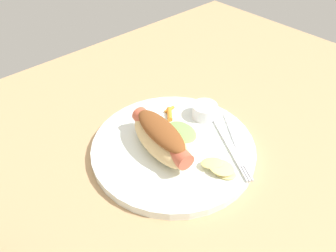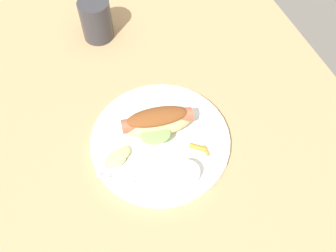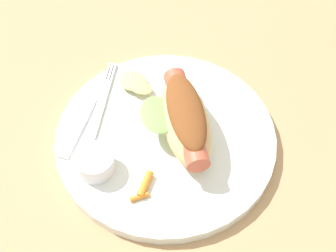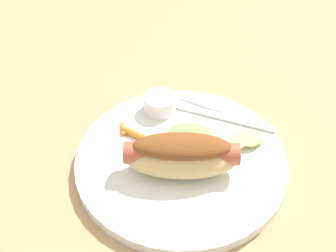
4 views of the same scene
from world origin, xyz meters
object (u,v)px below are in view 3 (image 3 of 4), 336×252
object	(u,v)px
knife	(84,117)
sauce_ramekin	(95,163)
plate	(166,139)
carrot_garnish	(144,187)
hot_dog	(185,119)
chips_pile	(133,82)
fork	(99,111)

from	to	relation	value
knife	sauce_ramekin	bearing A→B (deg)	-146.58
plate	carrot_garnish	world-z (taller)	carrot_garnish
hot_dog	sauce_ramekin	size ratio (longest dim) A/B	3.14
hot_dog	chips_pile	distance (cm)	10.79
carrot_garnish	chips_pile	bearing A→B (deg)	77.28
sauce_ramekin	fork	world-z (taller)	sauce_ramekin
knife	plate	bearing A→B (deg)	-87.59
chips_pile	sauce_ramekin	bearing A→B (deg)	-126.57
plate	knife	size ratio (longest dim) A/B	2.12
plate	hot_dog	distance (cm)	4.50
hot_dog	chips_pile	world-z (taller)	hot_dog
knife	carrot_garnish	distance (cm)	13.56
chips_pile	fork	bearing A→B (deg)	-153.22
chips_pile	hot_dog	bearing A→B (deg)	-68.35
knife	carrot_garnish	bearing A→B (deg)	-125.01
hot_dog	carrot_garnish	xyz separation A→B (cm)	(-7.51, -6.18, -2.51)
plate	knife	distance (cm)	11.31
hot_dog	sauce_ramekin	bearing A→B (deg)	105.11
carrot_garnish	plate	bearing A→B (deg)	52.20
carrot_garnish	hot_dog	bearing A→B (deg)	39.46
sauce_ramekin	fork	xyz separation A→B (cm)	(2.65, 8.36, -1.11)
carrot_garnish	knife	bearing A→B (deg)	108.28
hot_dog	chips_pile	size ratio (longest dim) A/B	2.27
fork	chips_pile	bearing A→B (deg)	-34.86
sauce_ramekin	fork	bearing A→B (deg)	72.43
chips_pile	carrot_garnish	distance (cm)	16.40
sauce_ramekin	chips_pile	world-z (taller)	sauce_ramekin
fork	chips_pile	xyz separation A→B (cm)	(5.68, 2.87, 0.52)
plate	sauce_ramekin	size ratio (longest dim) A/B	5.93
hot_dog	fork	distance (cm)	12.15
hot_dog	sauce_ramekin	distance (cm)	12.42
plate	knife	bearing A→B (deg)	145.70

